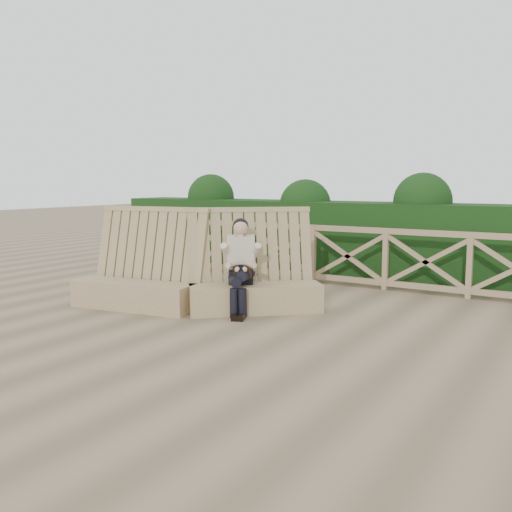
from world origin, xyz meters
The scene contains 5 objects.
ground centered at (0.00, 0.00, 0.00)m, with size 60.00×60.00×0.00m, color brown.
bench centered at (-1.19, 0.46, 0.39)m, with size 3.62×2.20×1.55m.
woman centered at (-0.49, 0.66, 0.73)m, with size 0.68×0.89×1.39m.
guardrail centered at (0.00, 3.50, 0.55)m, with size 10.10×0.09×1.10m.
hedge centered at (0.00, 4.70, 0.75)m, with size 12.00×1.20×1.50m, color black.
Camera 1 is at (4.07, -6.22, 1.94)m, focal length 40.00 mm.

